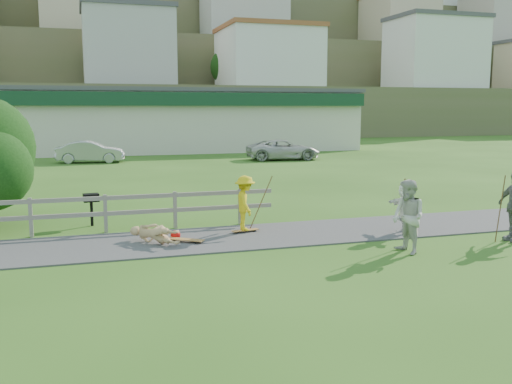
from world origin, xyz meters
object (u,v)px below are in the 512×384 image
(car_white, at_px, (283,150))
(car_silver, at_px, (90,152))
(skater_rider, at_px, (245,206))
(bbq, at_px, (92,210))
(spectator_d, at_px, (405,207))
(skater_fallen, at_px, (155,234))
(spectator_a, at_px, (408,217))

(car_white, bearing_deg, car_silver, 86.69)
(skater_rider, xyz_separation_m, bbq, (-4.15, 2.39, -0.29))
(spectator_d, bearing_deg, car_silver, -154.84)
(skater_fallen, distance_m, spectator_a, 6.46)
(spectator_a, height_order, bbq, spectator_a)
(skater_fallen, bearing_deg, car_silver, 53.75)
(spectator_a, relative_size, spectator_d, 1.20)
(spectator_a, relative_size, car_silver, 0.42)
(spectator_a, height_order, car_white, spectator_a)
(skater_fallen, relative_size, spectator_a, 0.85)
(spectator_a, xyz_separation_m, bbq, (-7.33, 5.74, -0.42))
(spectator_d, relative_size, car_silver, 0.35)
(skater_rider, relative_size, bbq, 1.58)
(skater_fallen, height_order, car_silver, car_silver)
(car_silver, distance_m, car_white, 12.83)
(spectator_a, bearing_deg, skater_rider, -141.94)
(skater_rider, relative_size, spectator_d, 1.02)
(car_silver, bearing_deg, skater_fallen, -169.89)
(car_silver, relative_size, bbq, 4.37)
(spectator_a, xyz_separation_m, spectator_d, (1.15, 1.98, -0.15))
(skater_rider, distance_m, spectator_a, 4.62)
(skater_rider, bearing_deg, spectator_a, -131.57)
(car_silver, bearing_deg, bbq, -173.65)
(skater_rider, bearing_deg, car_white, -17.74)
(skater_rider, distance_m, skater_fallen, 2.75)
(skater_rider, distance_m, bbq, 4.80)
(car_silver, height_order, bbq, car_silver)
(skater_fallen, relative_size, bbq, 1.58)
(skater_rider, bearing_deg, skater_fallen, 107.76)
(car_silver, relative_size, car_white, 0.86)
(spectator_a, bearing_deg, spectator_d, 144.50)
(car_white, bearing_deg, spectator_a, 171.80)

